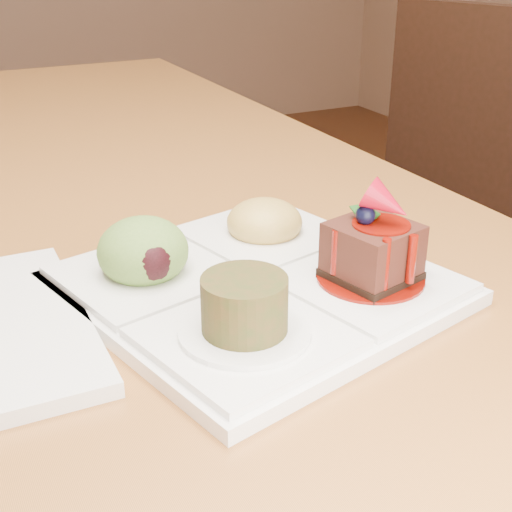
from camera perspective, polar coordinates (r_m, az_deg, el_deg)
name	(u,v)px	position (r m, az deg, el deg)	size (l,w,h in m)	color
chair_right	(444,216)	(1.44, 14.79, 3.11)	(0.50, 0.50, 0.89)	black
sampler_plate	(251,271)	(0.57, -0.42, -1.21)	(0.32, 0.32, 0.10)	white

